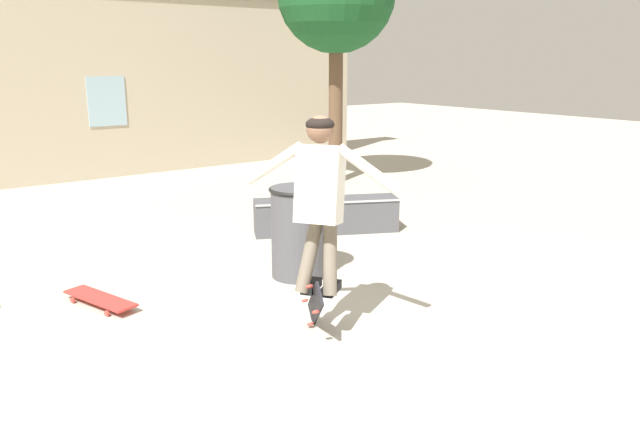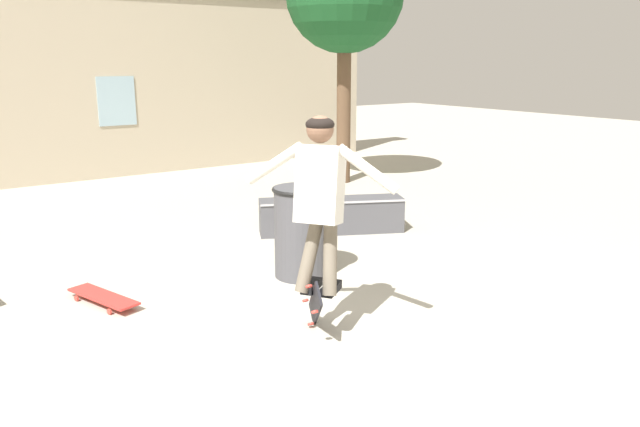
{
  "view_description": "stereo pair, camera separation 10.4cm",
  "coord_description": "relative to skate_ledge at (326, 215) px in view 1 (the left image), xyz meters",
  "views": [
    {
      "loc": [
        -2.69,
        -3.56,
        2.19
      ],
      "look_at": [
        0.12,
        0.22,
        1.02
      ],
      "focal_mm": 35.0,
      "sensor_mm": 36.0,
      "label": 1
    },
    {
      "loc": [
        -2.6,
        -3.63,
        2.19
      ],
      "look_at": [
        0.12,
        0.22,
        1.02
      ],
      "focal_mm": 35.0,
      "sensor_mm": 36.0,
      "label": 2
    }
  ],
  "objects": [
    {
      "name": "skateboard_flipping",
      "position": [
        -1.96,
        -2.43,
        0.04
      ],
      "size": [
        0.38,
        0.68,
        0.61
      ],
      "rotation": [
        0.0,
        0.0,
        1.05
      ],
      "color": "black"
    },
    {
      "name": "skater",
      "position": [
        -1.92,
        -2.45,
        0.98
      ],
      "size": [
        0.78,
        1.08,
        1.42
      ],
      "rotation": [
        0.0,
        0.0,
        0.61
      ],
      "color": "silver"
    },
    {
      "name": "skateboard_resting",
      "position": [
        -3.16,
        -0.76,
        -0.15
      ],
      "size": [
        0.45,
        0.86,
        0.08
      ],
      "rotation": [
        0.0,
        0.0,
        1.87
      ],
      "color": "red",
      "rests_on": "ground_plane"
    },
    {
      "name": "skate_ledge",
      "position": [
        0.0,
        0.0,
        0.0
      ],
      "size": [
        1.84,
        1.18,
        0.45
      ],
      "rotation": [
        0.0,
        0.0,
        -0.46
      ],
      "color": "#4C4C51",
      "rests_on": "ground_plane"
    },
    {
      "name": "trash_bin",
      "position": [
        -1.24,
        -1.17,
        0.27
      ],
      "size": [
        0.59,
        0.59,
        0.94
      ],
      "color": "#47474C",
      "rests_on": "ground_plane"
    },
    {
      "name": "building_backdrop",
      "position": [
        -2.0,
        5.68,
        1.73
      ],
      "size": [
        14.31,
        0.52,
        4.93
      ],
      "color": "#B7A88E",
      "rests_on": "ground_plane"
    },
    {
      "name": "ground_plane",
      "position": [
        -2.04,
        -2.67,
        -0.22
      ],
      "size": [
        40.0,
        40.0,
        0.0
      ],
      "primitive_type": "plane",
      "color": "#B2AD9E"
    }
  ]
}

